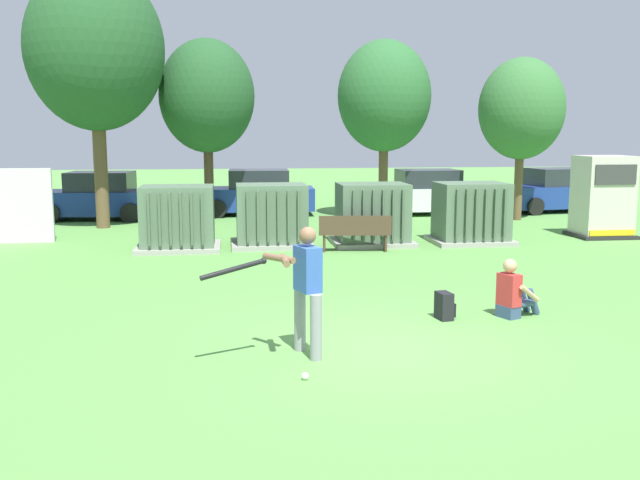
{
  "coord_description": "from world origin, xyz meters",
  "views": [
    {
      "loc": [
        -2.08,
        -9.23,
        2.98
      ],
      "look_at": [
        -0.42,
        3.5,
        1.0
      ],
      "focal_mm": 39.7,
      "sensor_mm": 36.0,
      "label": 1
    }
  ],
  "objects_px": {
    "parked_car_left_of_center": "(256,194)",
    "parked_car_rightmost": "(555,192)",
    "transformer_west": "(178,219)",
    "parked_car_leftmost": "(98,197)",
    "transformer_east": "(471,214)",
    "parked_car_right_of_center": "(425,194)",
    "seated_spectator": "(513,294)",
    "backpack": "(445,306)",
    "transformer_mid_west": "(271,216)",
    "park_bench": "(355,230)",
    "generator_enclosure": "(603,197)",
    "batter": "(304,284)",
    "sports_ball": "(305,376)",
    "transformer_mid_east": "(372,215)"
  },
  "relations": [
    {
      "from": "sports_ball",
      "to": "transformer_west",
      "type": "bearing_deg",
      "value": 102.34
    },
    {
      "from": "seated_spectator",
      "to": "parked_car_rightmost",
      "type": "xyz_separation_m",
      "value": [
        7.55,
        14.31,
        0.38
      ]
    },
    {
      "from": "transformer_mid_west",
      "to": "batter",
      "type": "distance_m",
      "value": 9.21
    },
    {
      "from": "transformer_east",
      "to": "batter",
      "type": "bearing_deg",
      "value": -121.16
    },
    {
      "from": "transformer_east",
      "to": "backpack",
      "type": "height_order",
      "value": "transformer_east"
    },
    {
      "from": "transformer_mid_east",
      "to": "batter",
      "type": "height_order",
      "value": "batter"
    },
    {
      "from": "transformer_mid_west",
      "to": "sports_ball",
      "type": "distance_m",
      "value": 10.18
    },
    {
      "from": "transformer_mid_east",
      "to": "seated_spectator",
      "type": "height_order",
      "value": "transformer_mid_east"
    },
    {
      "from": "seated_spectator",
      "to": "transformer_west",
      "type": "bearing_deg",
      "value": 128.31
    },
    {
      "from": "transformer_mid_east",
      "to": "park_bench",
      "type": "height_order",
      "value": "transformer_mid_east"
    },
    {
      "from": "park_bench",
      "to": "parked_car_right_of_center",
      "type": "xyz_separation_m",
      "value": [
        3.91,
        7.58,
        0.22
      ]
    },
    {
      "from": "transformer_west",
      "to": "generator_enclosure",
      "type": "xyz_separation_m",
      "value": [
        11.78,
        0.7,
        0.35
      ]
    },
    {
      "from": "transformer_mid_west",
      "to": "parked_car_leftmost",
      "type": "xyz_separation_m",
      "value": [
        -5.51,
        6.44,
        -0.04
      ]
    },
    {
      "from": "parked_car_rightmost",
      "to": "transformer_west",
      "type": "bearing_deg",
      "value": -152.59
    },
    {
      "from": "transformer_west",
      "to": "sports_ball",
      "type": "bearing_deg",
      "value": -77.66
    },
    {
      "from": "seated_spectator",
      "to": "parked_car_rightmost",
      "type": "height_order",
      "value": "parked_car_rightmost"
    },
    {
      "from": "generator_enclosure",
      "to": "parked_car_left_of_center",
      "type": "distance_m",
      "value": 11.64
    },
    {
      "from": "transformer_west",
      "to": "generator_enclosure",
      "type": "bearing_deg",
      "value": 3.38
    },
    {
      "from": "transformer_mid_west",
      "to": "park_bench",
      "type": "relative_size",
      "value": 1.15
    },
    {
      "from": "backpack",
      "to": "parked_car_right_of_center",
      "type": "relative_size",
      "value": 0.1
    },
    {
      "from": "parked_car_leftmost",
      "to": "parked_car_left_of_center",
      "type": "xyz_separation_m",
      "value": [
        5.38,
        0.67,
        0.0
      ]
    },
    {
      "from": "generator_enclosure",
      "to": "parked_car_leftmost",
      "type": "relative_size",
      "value": 0.53
    },
    {
      "from": "transformer_west",
      "to": "batter",
      "type": "xyz_separation_m",
      "value": [
        2.25,
        -8.94,
        0.19
      ]
    },
    {
      "from": "transformer_mid_east",
      "to": "seated_spectator",
      "type": "bearing_deg",
      "value": -84.16
    },
    {
      "from": "park_bench",
      "to": "transformer_mid_west",
      "type": "bearing_deg",
      "value": 150.16
    },
    {
      "from": "park_bench",
      "to": "parked_car_leftmost",
      "type": "bearing_deg",
      "value": 134.73
    },
    {
      "from": "transformer_mid_west",
      "to": "transformer_east",
      "type": "xyz_separation_m",
      "value": [
        5.34,
        -0.15,
        0.0
      ]
    },
    {
      "from": "transformer_east",
      "to": "parked_car_leftmost",
      "type": "relative_size",
      "value": 0.48
    },
    {
      "from": "transformer_mid_east",
      "to": "parked_car_rightmost",
      "type": "distance_m",
      "value": 10.71
    },
    {
      "from": "batter",
      "to": "seated_spectator",
      "type": "bearing_deg",
      "value": 23.66
    },
    {
      "from": "parked_car_leftmost",
      "to": "parked_car_rightmost",
      "type": "distance_m",
      "value": 16.5
    },
    {
      "from": "transformer_west",
      "to": "backpack",
      "type": "relative_size",
      "value": 4.77
    },
    {
      "from": "parked_car_left_of_center",
      "to": "parked_car_rightmost",
      "type": "relative_size",
      "value": 0.97
    },
    {
      "from": "transformer_east",
      "to": "parked_car_right_of_center",
      "type": "xyz_separation_m",
      "value": [
        0.57,
        6.58,
        -0.04
      ]
    },
    {
      "from": "parked_car_left_of_center",
      "to": "backpack",
      "type": "bearing_deg",
      "value": -80.69
    },
    {
      "from": "backpack",
      "to": "transformer_mid_west",
      "type": "bearing_deg",
      "value": 106.66
    },
    {
      "from": "transformer_west",
      "to": "parked_car_right_of_center",
      "type": "relative_size",
      "value": 0.5
    },
    {
      "from": "batter",
      "to": "park_bench",
      "type": "bearing_deg",
      "value": 75.12
    },
    {
      "from": "backpack",
      "to": "parked_car_right_of_center",
      "type": "distance_m",
      "value": 14.56
    },
    {
      "from": "park_bench",
      "to": "seated_spectator",
      "type": "bearing_deg",
      "value": -77.55
    },
    {
      "from": "sports_ball",
      "to": "backpack",
      "type": "distance_m",
      "value": 3.54
    },
    {
      "from": "transformer_west",
      "to": "parked_car_leftmost",
      "type": "relative_size",
      "value": 0.48
    },
    {
      "from": "generator_enclosure",
      "to": "seated_spectator",
      "type": "height_order",
      "value": "generator_enclosure"
    },
    {
      "from": "transformer_west",
      "to": "parked_car_right_of_center",
      "type": "height_order",
      "value": "same"
    },
    {
      "from": "batter",
      "to": "transformer_east",
      "type": "bearing_deg",
      "value": 58.84
    },
    {
      "from": "transformer_east",
      "to": "park_bench",
      "type": "xyz_separation_m",
      "value": [
        -3.34,
        -1.0,
        -0.25
      ]
    },
    {
      "from": "batter",
      "to": "parked_car_leftmost",
      "type": "xyz_separation_m",
      "value": [
        -5.38,
        15.65,
        -0.22
      ]
    },
    {
      "from": "transformer_mid_west",
      "to": "park_bench",
      "type": "distance_m",
      "value": 2.33
    },
    {
      "from": "transformer_mid_west",
      "to": "transformer_west",
      "type": "bearing_deg",
      "value": -173.41
    },
    {
      "from": "transformer_east",
      "to": "backpack",
      "type": "bearing_deg",
      "value": -112.12
    }
  ]
}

